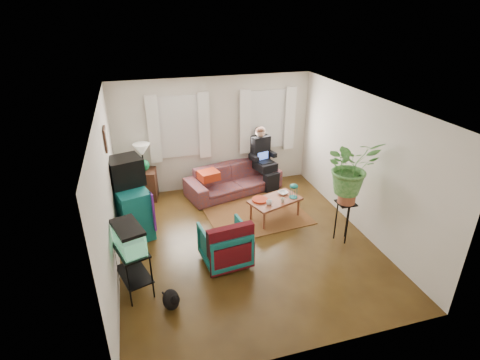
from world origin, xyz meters
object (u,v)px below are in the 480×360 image
object	(u,v)px
aquarium_stand	(134,270)
coffee_table	(275,209)
sofa	(233,175)
armchair	(225,243)
side_table	(146,185)
dresser	(131,209)
plant_stand	(343,221)

from	to	relation	value
aquarium_stand	coffee_table	size ratio (longest dim) A/B	0.74
sofa	armchair	bearing A→B (deg)	-122.89
side_table	sofa	bearing A→B (deg)	-6.43
side_table	armchair	world-z (taller)	armchair
aquarium_stand	coffee_table	world-z (taller)	aquarium_stand
dresser	coffee_table	xyz separation A→B (m)	(2.81, -0.32, -0.27)
plant_stand	armchair	bearing A→B (deg)	-179.07
coffee_table	armchair	bearing A→B (deg)	-159.10
sofa	armchair	world-z (taller)	sofa
side_table	coffee_table	size ratio (longest dim) A/B	0.66
dresser	side_table	bearing A→B (deg)	58.66
armchair	side_table	bearing A→B (deg)	-74.03
coffee_table	plant_stand	size ratio (longest dim) A/B	1.31
sofa	coffee_table	xyz separation A→B (m)	(0.50, -1.37, -0.21)
sofa	plant_stand	size ratio (longest dim) A/B	2.76
aquarium_stand	sofa	bearing A→B (deg)	32.73
aquarium_stand	plant_stand	bearing A→B (deg)	-12.34
side_table	plant_stand	bearing A→B (deg)	-38.18
sofa	coffee_table	world-z (taller)	sofa
aquarium_stand	side_table	bearing A→B (deg)	65.83
dresser	coffee_table	bearing A→B (deg)	-22.87
armchair	plant_stand	xyz separation A→B (m)	(2.25, 0.04, 0.01)
coffee_table	plant_stand	distance (m)	1.43
sofa	armchair	distance (m)	2.62
armchair	coffee_table	xyz separation A→B (m)	(1.33, 1.11, -0.17)
sofa	coffee_table	distance (m)	1.48
sofa	coffee_table	size ratio (longest dim) A/B	2.11
dresser	plant_stand	size ratio (longest dim) A/B	1.36
side_table	armchair	size ratio (longest dim) A/B	0.90
coffee_table	plant_stand	world-z (taller)	plant_stand
dresser	armchair	size ratio (longest dim) A/B	1.40
sofa	aquarium_stand	bearing A→B (deg)	-144.22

